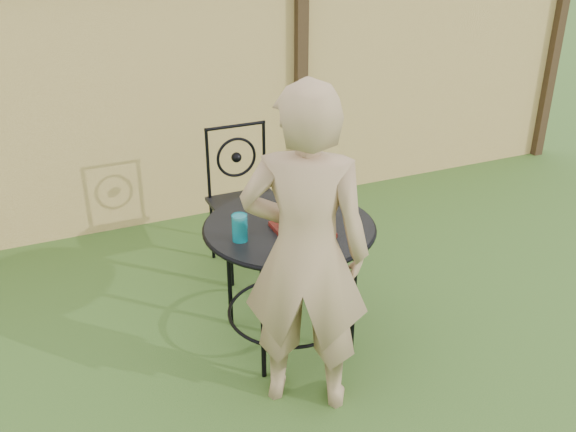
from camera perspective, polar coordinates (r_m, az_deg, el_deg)
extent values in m
plane|color=#244717|center=(3.37, -3.92, -16.06)|extent=(60.00, 60.00, 0.00)
cube|color=#E9CA73|center=(4.83, -13.46, 9.06)|extent=(8.00, 0.05, 1.80)
cube|color=black|center=(5.15, 1.12, 11.37)|extent=(0.09, 0.09, 1.90)
cube|color=black|center=(6.65, 22.45, 12.83)|extent=(0.09, 0.09, 1.90)
cylinder|color=black|center=(3.39, 0.12, -0.91)|extent=(0.90, 0.90, 0.02)
torus|color=black|center=(3.40, 0.12, -1.00)|extent=(0.92, 0.92, 0.02)
torus|color=black|center=(3.67, 0.11, -8.38)|extent=(0.70, 0.70, 0.02)
cylinder|color=black|center=(3.87, 2.09, -3.37)|extent=(0.03, 0.03, 0.71)
cylinder|color=black|center=(3.70, -5.26, -4.97)|extent=(0.03, 0.03, 0.71)
cylinder|color=black|center=(3.29, -2.23, -9.29)|extent=(0.03, 0.03, 0.71)
cylinder|color=black|center=(3.48, 5.86, -7.23)|extent=(0.03, 0.03, 0.71)
cube|color=black|center=(4.25, -3.53, 0.90)|extent=(0.46, 0.46, 0.03)
cylinder|color=black|center=(4.26, -4.71, 7.98)|extent=(0.42, 0.02, 0.02)
torus|color=black|center=(4.33, -4.61, 5.22)|extent=(0.28, 0.02, 0.28)
cylinder|color=black|center=(4.13, -5.06, -3.56)|extent=(0.02, 0.02, 0.44)
cylinder|color=black|center=(4.26, 0.03, -2.50)|extent=(0.02, 0.02, 0.44)
cylinder|color=black|center=(4.47, -6.75, -1.23)|extent=(0.02, 0.02, 0.44)
cylinder|color=black|center=(4.59, -1.99, -0.32)|extent=(0.02, 0.02, 0.44)
cylinder|color=black|center=(4.28, -7.13, 4.56)|extent=(0.02, 0.02, 0.50)
cylinder|color=black|center=(4.40, -2.14, 5.36)|extent=(0.02, 0.02, 0.50)
imported|color=#9F7F5B|center=(2.92, 1.55, -3.42)|extent=(0.71, 0.64, 1.63)
cube|color=#400909|center=(3.32, 1.27, -1.21)|extent=(0.27, 0.27, 0.02)
ellipsoid|color=#235614|center=(3.29, 1.28, -0.41)|extent=(0.21, 0.21, 0.08)
cylinder|color=silver|center=(3.24, 1.46, 1.69)|extent=(0.01, 0.01, 0.18)
cylinder|color=#0B737F|center=(3.21, -4.31, -1.05)|extent=(0.08, 0.08, 0.14)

